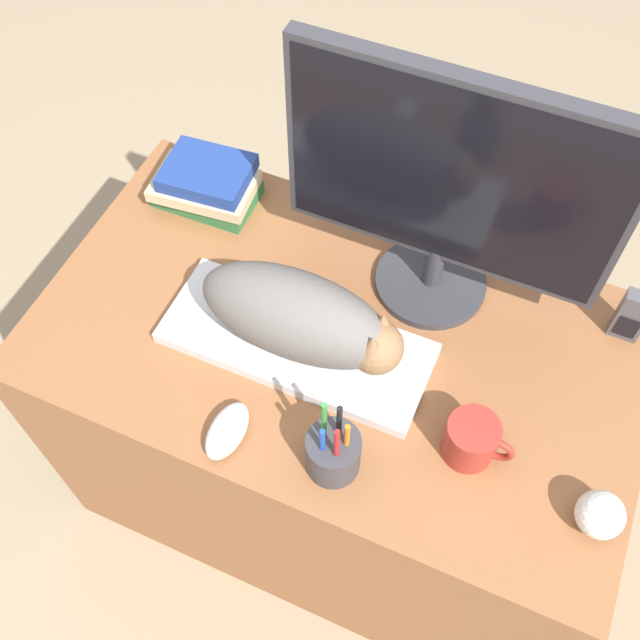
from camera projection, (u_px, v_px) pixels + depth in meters
ground_plane at (281, 599)px, 1.79m from camera, size 12.00×12.00×0.00m
desk at (335, 423)px, 1.65m from camera, size 1.10×0.64×0.71m
keyboard at (297, 343)px, 1.33m from camera, size 0.48×0.19×0.02m
cat at (303, 318)px, 1.25m from camera, size 0.36×0.15×0.16m
monitor at (450, 187)px, 1.19m from camera, size 0.56×0.21×0.48m
computer_mouse at (227, 431)px, 1.23m from camera, size 0.06×0.11×0.04m
coffee_mug at (472, 440)px, 1.20m from camera, size 0.12×0.09×0.08m
pen_cup at (333, 452)px, 1.18m from camera, size 0.09×0.09×0.19m
baseball at (600, 515)px, 1.13m from camera, size 0.08×0.08×0.08m
phone at (632, 316)px, 1.31m from camera, size 0.05×0.03×0.11m
book_stack at (206, 185)px, 1.50m from camera, size 0.21×0.16×0.09m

